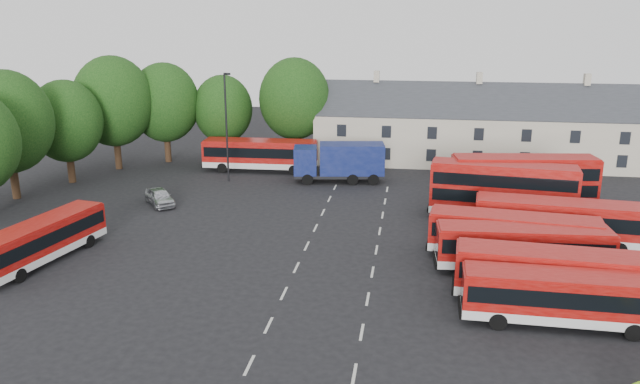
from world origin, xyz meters
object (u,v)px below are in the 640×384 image
(bus_dd_south, at_px, (503,188))
(box_truck, at_px, (340,161))
(bus_west, at_px, (42,238))
(silver_car, at_px, (160,197))
(bus_row_a, at_px, (563,295))
(lamppost, at_px, (227,125))

(bus_dd_south, xyz_separation_m, box_truck, (-14.25, 9.83, -0.48))
(bus_west, distance_m, silver_car, 13.79)
(silver_car, bearing_deg, bus_west, -139.81)
(bus_row_a, xyz_separation_m, box_truck, (-15.17, 27.78, 0.39))
(box_truck, height_order, lamppost, lamppost)
(bus_dd_south, height_order, silver_car, bus_dd_south)
(bus_row_a, xyz_separation_m, bus_dd_south, (-0.93, 17.95, 0.87))
(bus_dd_south, relative_size, silver_car, 2.67)
(silver_car, xyz_separation_m, lamppost, (3.59, 8.71, 4.96))
(bus_dd_south, relative_size, lamppost, 1.08)
(box_truck, bearing_deg, bus_row_a, -69.89)
(bus_dd_south, bearing_deg, silver_car, -172.81)
(lamppost, bearing_deg, bus_dd_south, -18.41)
(bus_row_a, height_order, bus_west, bus_row_a)
(bus_west, bearing_deg, lamppost, -4.75)
(box_truck, relative_size, silver_car, 2.11)
(bus_west, bearing_deg, bus_row_a, -86.61)
(bus_west, xyz_separation_m, box_truck, (17.14, 23.66, 0.45))
(bus_row_a, distance_m, silver_car, 34.62)
(bus_dd_south, height_order, bus_west, bus_dd_south)
(bus_row_a, bearing_deg, bus_dd_south, 94.31)
(bus_dd_south, distance_m, silver_car, 28.91)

